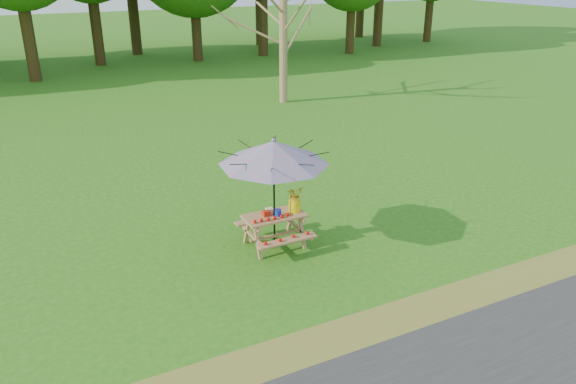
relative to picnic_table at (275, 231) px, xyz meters
name	(u,v)px	position (x,y,z in m)	size (l,w,h in m)	color
ground	(244,267)	(-0.87, -0.50, -0.33)	(120.00, 120.00, 0.00)	#2B6212
drygrass_strip	(319,353)	(-0.87, -3.30, -0.32)	(120.00, 1.20, 0.01)	olive
picnic_table	(275,231)	(0.00, 0.00, 0.00)	(1.20, 1.32, 0.67)	#AB704D
patio_umbrella	(274,153)	(0.00, 0.00, 1.62)	(2.64, 2.64, 2.25)	black
produce_bins	(272,212)	(-0.03, 0.03, 0.40)	(0.34, 0.38, 0.13)	#B6220E
tomatoes_row	(271,218)	(-0.15, -0.18, 0.38)	(0.77, 0.13, 0.07)	red
flower_bucket	(295,198)	(0.44, -0.02, 0.62)	(0.37, 0.34, 0.53)	yellow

